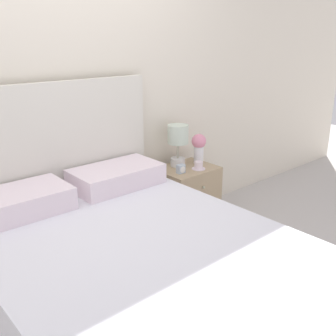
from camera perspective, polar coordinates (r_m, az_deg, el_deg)
The scene contains 8 objects.
ground_plane at distance 3.11m, azimuth -15.22°, elevation -12.59°, with size 12.00×12.00×0.00m, color #BCB7B2.
wall_back at distance 2.76m, azimuth -18.20°, elevation 11.95°, with size 8.00×0.06×2.60m.
bed at distance 2.21m, azimuth -3.88°, elevation -16.40°, with size 1.51×2.16×1.30m.
nightstand at distance 3.38m, azimuth 2.68°, elevation -4.25°, with size 0.48×0.40×0.53m.
table_lamp at distance 3.26m, azimuth 1.45°, elevation 4.15°, with size 0.17×0.17×0.35m.
flower_vase at distance 3.36m, azimuth 4.51°, elevation 3.21°, with size 0.12×0.12×0.26m.
teacup at distance 3.25m, azimuth 4.46°, elevation 0.33°, with size 0.11×0.11×0.07m.
alarm_clock at distance 3.14m, azimuth 1.88°, elevation -0.14°, with size 0.07×0.05×0.07m.
Camera 1 is at (-1.07, -2.46, 1.58)m, focal length 42.00 mm.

